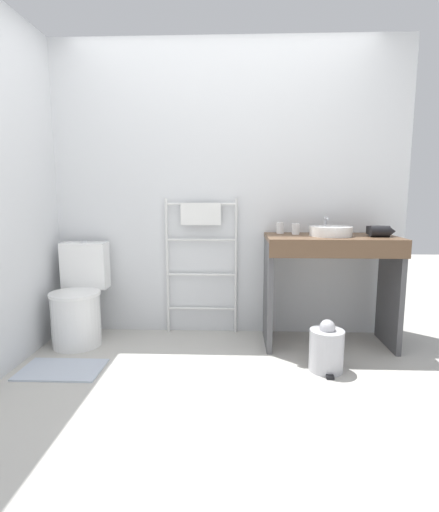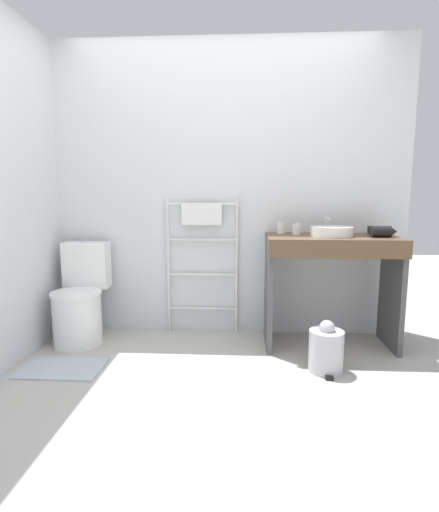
{
  "view_description": "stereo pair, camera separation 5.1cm",
  "coord_description": "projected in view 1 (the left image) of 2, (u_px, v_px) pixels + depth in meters",
  "views": [
    {
      "loc": [
        0.11,
        -2.15,
        1.21
      ],
      "look_at": [
        -0.0,
        0.8,
        0.75
      ],
      "focal_mm": 28.0,
      "sensor_mm": 36.0,
      "label": 1
    },
    {
      "loc": [
        0.16,
        -2.15,
        1.21
      ],
      "look_at": [
        -0.0,
        0.8,
        0.75
      ],
      "focal_mm": 28.0,
      "sensor_mm": 36.0,
      "label": 2
    }
  ],
  "objects": [
    {
      "name": "bath_mat",
      "position": [
        62.0,
        369.0,
        2.78
      ],
      "size": [
        0.56,
        0.36,
        0.01
      ],
      "primitive_type": "cube",
      "color": "#B2BCCC",
      "rests_on": "ground_plane"
    },
    {
      "name": "sink_basin",
      "position": [
        331.0,
        231.0,
        3.11
      ],
      "size": [
        0.33,
        0.33,
        0.08
      ],
      "color": "white",
      "rests_on": "vanity_counter"
    },
    {
      "name": "cup_near_wall",
      "position": [
        280.0,
        228.0,
        3.31
      ],
      "size": [
        0.06,
        0.06,
        0.09
      ],
      "color": "white",
      "rests_on": "vanity_counter"
    },
    {
      "name": "vanity_counter",
      "position": [
        330.0,
        272.0,
        3.16
      ],
      "size": [
        1.01,
        0.56,
        0.89
      ],
      "color": "brown",
      "rests_on": "ground_plane"
    },
    {
      "name": "toilet",
      "position": [
        79.0,
        304.0,
        3.26
      ],
      "size": [
        0.4,
        0.53,
        0.82
      ],
      "color": "white",
      "rests_on": "ground_plane"
    },
    {
      "name": "faucet",
      "position": [
        326.0,
        223.0,
        3.28
      ],
      "size": [
        0.02,
        0.1,
        0.14
      ],
      "color": "silver",
      "rests_on": "vanity_counter"
    },
    {
      "name": "towel_radiator",
      "position": [
        201.0,
        239.0,
        3.42
      ],
      "size": [
        0.62,
        0.06,
        1.18
      ],
      "color": "silver",
      "rests_on": "ground_plane"
    },
    {
      "name": "ground_plane",
      "position": [
        215.0,
        405.0,
        2.32
      ],
      "size": [
        12.0,
        12.0,
        0.0
      ],
      "primitive_type": "plane",
      "color": "#B2AFA8"
    },
    {
      "name": "hair_dryer",
      "position": [
        380.0,
        231.0,
        3.05
      ],
      "size": [
        0.19,
        0.18,
        0.09
      ],
      "color": "black",
      "rests_on": "vanity_counter"
    },
    {
      "name": "cup_near_edge",
      "position": [
        296.0,
        229.0,
        3.24
      ],
      "size": [
        0.06,
        0.06,
        0.09
      ],
      "color": "white",
      "rests_on": "vanity_counter"
    },
    {
      "name": "trash_bin",
      "position": [
        326.0,
        349.0,
        2.76
      ],
      "size": [
        0.24,
        0.27,
        0.36
      ],
      "color": "#B7B7BC",
      "rests_on": "ground_plane"
    },
    {
      "name": "wall_side",
      "position": [
        8.0,
        190.0,
        2.82
      ],
      "size": [
        0.12,
        1.92,
        2.48
      ],
      "primitive_type": "cube",
      "color": "silver",
      "rests_on": "ground_plane"
    },
    {
      "name": "wall_back",
      "position": [
        223.0,
        191.0,
        3.45
      ],
      "size": [
        3.11,
        0.12,
        2.48
      ],
      "primitive_type": "cube",
      "color": "silver",
      "rests_on": "ground_plane"
    }
  ]
}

